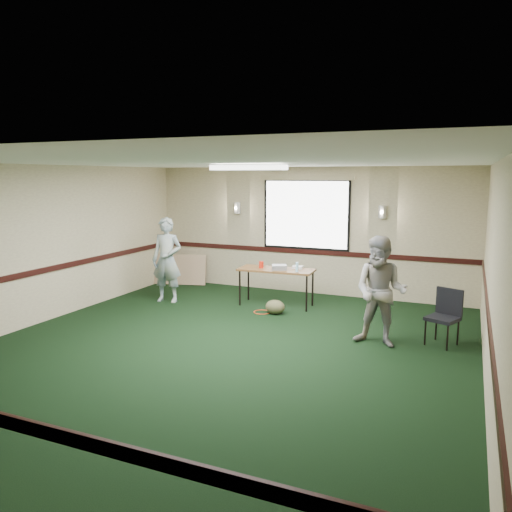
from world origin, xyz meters
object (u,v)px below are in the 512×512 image
at_px(folding_table, 276,272).
at_px(person_right, 381,292).
at_px(conference_chair, 445,312).
at_px(projector, 279,267).
at_px(person_left, 167,260).

xyz_separation_m(folding_table, person_right, (2.25, -1.55, 0.15)).
bearing_deg(conference_chair, projector, -176.15).
bearing_deg(projector, conference_chair, -42.94).
distance_m(folding_table, person_right, 2.73).
xyz_separation_m(projector, person_left, (-2.21, -0.51, 0.08)).
distance_m(projector, person_left, 2.26).
bearing_deg(folding_table, person_left, -168.15).
relative_size(projector, conference_chair, 0.33).
height_order(folding_table, conference_chair, conference_chair).
bearing_deg(person_left, folding_table, 6.60).
bearing_deg(person_right, projector, 151.72).
xyz_separation_m(folding_table, projector, (0.08, -0.06, 0.10)).
bearing_deg(person_left, conference_chair, -14.07).
distance_m(conference_chair, person_right, 1.05).
distance_m(folding_table, projector, 0.14).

